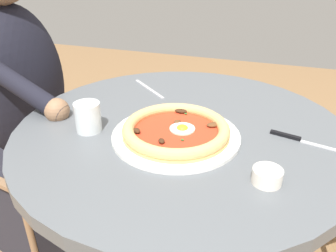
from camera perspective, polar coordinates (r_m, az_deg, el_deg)
dining_table at (r=1.00m, az=2.20°, el=-8.81°), size 0.88×0.88×0.73m
pizza_on_plate at (r=0.85m, az=1.35°, el=-0.86°), size 0.32×0.32×0.04m
water_glass at (r=0.90m, az=-13.14°, el=1.23°), size 0.07×0.07×0.08m
steak_knife at (r=0.91m, az=20.65°, el=-1.97°), size 0.19×0.06×0.01m
ramekin_capers at (r=0.73m, az=16.17°, el=-7.91°), size 0.06×0.06×0.03m
fork_utensil at (r=1.15m, az=-3.18°, el=6.21°), size 0.15×0.13×0.00m
diner_person at (r=1.38m, az=-21.84°, el=-1.32°), size 0.48×0.42×1.18m
cafe_chair_diner at (r=1.50m, az=-25.26°, el=-0.33°), size 0.47×0.47×0.86m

